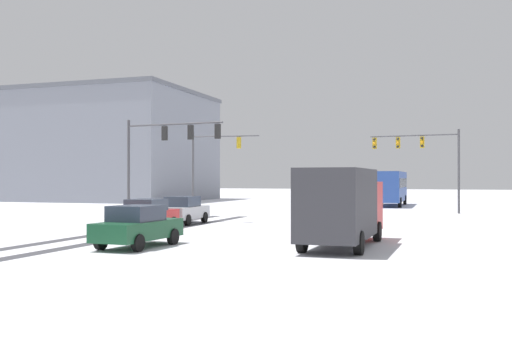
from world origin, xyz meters
TOP-DOWN VIEW (x-y plane):
  - wheel_track_left_lane at (-6.22, 14.07)m, footprint 0.74×30.95m
  - wheel_track_right_lane at (-4.24, 14.07)m, footprint 0.75×30.95m
  - sidewalk_kerb_right at (11.67, 12.66)m, footprint 4.00×30.95m
  - traffic_signal_near_left at (-7.51, 23.94)m, footprint 6.92×0.72m
  - traffic_signal_far_right at (7.52, 38.32)m, footprint 6.88×0.70m
  - traffic_signal_far_left at (-8.74, 34.25)m, footprint 5.65×0.63m
  - car_silver_lead at (-5.30, 21.98)m, footprint 1.92×4.14m
  - car_red_second at (-5.06, 17.26)m, footprint 1.93×4.15m
  - car_dark_green_third at (-1.76, 10.59)m, footprint 2.00×4.18m
  - bus_oncoming at (3.97, 49.96)m, footprint 2.75×11.02m
  - box_truck_delivery at (5.71, 13.31)m, footprint 2.39×7.43m
  - office_building_far_left_block at (-33.10, 55.31)m, footprint 25.71×19.69m

SIDE VIEW (x-z plane):
  - wheel_track_left_lane at x=-6.22m, z-range 0.00..0.01m
  - wheel_track_right_lane at x=-4.24m, z-range 0.00..0.01m
  - sidewalk_kerb_right at x=11.67m, z-range 0.00..0.12m
  - car_silver_lead at x=-5.30m, z-range 0.01..1.63m
  - car_red_second at x=-5.06m, z-range 0.01..1.63m
  - car_dark_green_third at x=-1.76m, z-range 0.01..1.63m
  - box_truck_delivery at x=5.71m, z-range 0.12..3.14m
  - bus_oncoming at x=3.97m, z-range 0.30..3.68m
  - traffic_signal_far_left at x=-8.74m, z-range 1.15..7.65m
  - traffic_signal_far_right at x=7.52m, z-range 1.57..8.07m
  - traffic_signal_near_left at x=-7.51m, z-range 1.57..8.07m
  - office_building_far_left_block at x=-33.10m, z-range 0.01..13.57m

